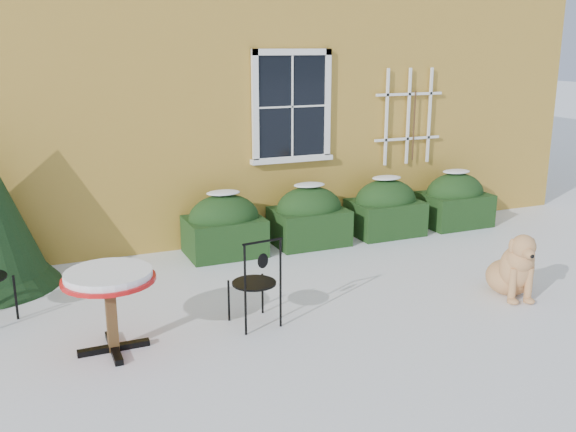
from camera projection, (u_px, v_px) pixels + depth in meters
name	position (u px, v px, depth m)	size (l,w,h in m)	color
ground	(325.00, 319.00, 6.84)	(80.00, 80.00, 0.00)	white
house	(164.00, 25.00, 12.24)	(12.40, 8.40, 6.40)	gold
hedge_row	(348.00, 213.00, 9.63)	(4.95, 0.80, 0.91)	black
bistro_table	(109.00, 285.00, 5.97)	(0.87, 0.87, 0.81)	black
patio_chair_near	(256.00, 281.00, 6.59)	(0.48, 0.47, 0.97)	black
dog	(514.00, 269.00, 7.40)	(0.66, 0.87, 0.82)	tan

